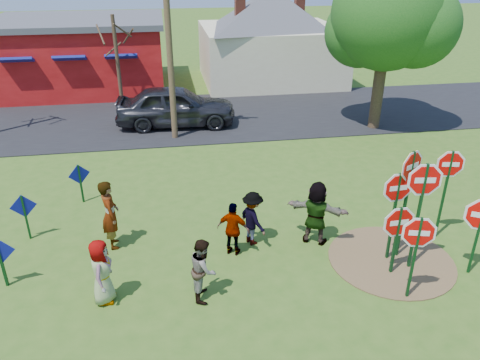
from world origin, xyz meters
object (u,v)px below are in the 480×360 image
object	(u,v)px
stop_sign_b	(410,178)
person_a	(102,272)
stop_sign_d	(449,173)
person_b	(110,214)
stop_sign_a	(417,240)
utility_pole	(169,36)
stop_sign_c	(422,193)
leafy_tree	(390,20)
suv	(176,106)

from	to	relation	value
stop_sign_b	person_a	xyz separation A→B (m)	(-7.37, -0.55, -1.48)
stop_sign_b	person_a	world-z (taller)	stop_sign_b
stop_sign_d	person_b	bearing A→B (deg)	-176.38
stop_sign_a	utility_pole	bearing A→B (deg)	127.57
stop_sign_b	stop_sign_c	world-z (taller)	stop_sign_b
stop_sign_c	leafy_tree	distance (m)	10.93
stop_sign_b	person_b	world-z (taller)	stop_sign_b
person_a	stop_sign_d	bearing A→B (deg)	-76.13
utility_pole	leafy_tree	xyz separation A→B (m)	(9.05, -0.13, 0.44)
stop_sign_a	stop_sign_d	xyz separation A→B (m)	(2.02, 2.27, 0.42)
stop_sign_c	suv	distance (m)	12.91
person_a	stop_sign_a	bearing A→B (deg)	-92.59
stop_sign_d	suv	world-z (taller)	stop_sign_d
stop_sign_c	utility_pole	xyz separation A→B (m)	(-5.47, 10.14, 2.10)
stop_sign_c	utility_pole	world-z (taller)	utility_pole
stop_sign_c	person_b	world-z (taller)	stop_sign_c
leafy_tree	person_a	bearing A→B (deg)	-137.64
person_a	stop_sign_c	bearing A→B (deg)	-83.84
stop_sign_d	utility_pole	bearing A→B (deg)	137.76
suv	utility_pole	distance (m)	3.64
stop_sign_a	suv	world-z (taller)	stop_sign_a
person_b	utility_pole	bearing A→B (deg)	-24.73
person_b	leafy_tree	size ratio (longest dim) A/B	0.27
stop_sign_c	leafy_tree	world-z (taller)	leafy_tree
stop_sign_c	person_b	distance (m)	7.84
stop_sign_b	suv	bearing A→B (deg)	87.73
person_a	person_b	distance (m)	2.26
stop_sign_a	utility_pole	distance (m)	12.51
suv	utility_pole	xyz separation A→B (m)	(-0.15, -1.56, 3.28)
stop_sign_b	stop_sign_d	bearing A→B (deg)	-2.33
stop_sign_c	suv	xyz separation A→B (m)	(-5.32, 11.70, -1.18)
person_a	stop_sign_b	bearing A→B (deg)	-79.91
stop_sign_c	utility_pole	distance (m)	11.71
stop_sign_c	suv	bearing A→B (deg)	122.11
stop_sign_d	stop_sign_a	bearing A→B (deg)	-121.63
person_b	utility_pole	world-z (taller)	utility_pole
suv	stop_sign_b	bearing A→B (deg)	-151.39
stop_sign_a	suv	bearing A→B (deg)	124.37
person_a	person_b	size ratio (longest dim) A/B	0.82
stop_sign_d	person_b	xyz separation A→B (m)	(-8.86, 1.00, -1.01)
stop_sign_d	person_a	bearing A→B (deg)	-161.90
stop_sign_a	stop_sign_d	bearing A→B (deg)	62.33
stop_sign_c	leafy_tree	size ratio (longest dim) A/B	0.42
stop_sign_c	suv	size ratio (longest dim) A/B	0.57
stop_sign_c	person_b	xyz separation A→B (m)	(-7.43, 2.21, -1.15)
stop_sign_a	suv	distance (m)	13.63
utility_pole	stop_sign_c	bearing A→B (deg)	-61.66
person_a	suv	size ratio (longest dim) A/B	0.30
person_b	leafy_tree	bearing A→B (deg)	-65.53
stop_sign_b	leafy_tree	world-z (taller)	leafy_tree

